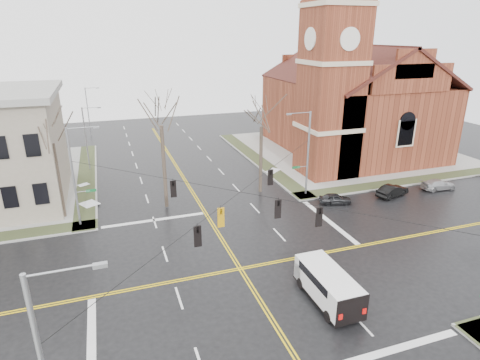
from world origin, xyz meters
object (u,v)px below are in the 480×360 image
object	(u,v)px
streetlight_north_b	(89,109)
parked_car_b	(392,191)
signal_pole_ne	(307,151)
church	(349,94)
cargo_van	(326,282)
signal_pole_nw	(75,175)
streetlight_north_a	(87,136)
tree_nw_far	(52,139)
tree_ne	(262,122)
tree_nw_near	(161,120)
parked_car_a	(335,199)
parked_car_c	(438,184)

from	to	relation	value
streetlight_north_b	parked_car_b	distance (m)	50.54
signal_pole_ne	church	bearing A→B (deg)	44.66
cargo_van	streetlight_north_b	bearing A→B (deg)	105.58
signal_pole_nw	signal_pole_ne	bearing A→B (deg)	0.00
signal_pole_nw	streetlight_north_a	xyz separation A→B (m)	(0.67, 16.50, -0.48)
church	cargo_van	world-z (taller)	church
tree_nw_far	tree_ne	distance (m)	20.04
signal_pole_nw	streetlight_north_a	distance (m)	16.52
tree_nw_far	tree_nw_near	distance (m)	9.72
parked_car_a	tree_nw_far	distance (m)	27.72
signal_pole_ne	tree_nw_far	world-z (taller)	tree_nw_far
streetlight_north_b	parked_car_a	xyz separation A→B (m)	(23.88, -39.64, -3.91)
streetlight_north_b	parked_car_c	distance (m)	54.55
tree_ne	tree_nw_far	bearing A→B (deg)	179.64
streetlight_north_a	cargo_van	bearing A→B (deg)	-65.96
signal_pole_nw	parked_car_c	bearing A→B (deg)	-5.09
signal_pole_ne	tree_ne	bearing A→B (deg)	152.67
cargo_van	parked_car_c	bearing A→B (deg)	31.02
signal_pole_nw	tree_nw_near	bearing A→B (deg)	10.55
tree_nw_near	streetlight_north_a	bearing A→B (deg)	115.87
signal_pole_nw	parked_car_c	distance (m)	38.10
signal_pole_nw	tree_nw_near	distance (m)	9.04
church	signal_pole_nw	xyz separation A→B (m)	(-36.09, -13.28, -3.48)
church	tree_nw_far	world-z (taller)	church
streetlight_north_a	tree_ne	xyz separation A→B (m)	(17.71, -14.30, 3.43)
church	tree_ne	size ratio (longest dim) A/B	2.52
parked_car_a	tree_nw_far	bearing A→B (deg)	95.34
signal_pole_ne	tree_ne	size ratio (longest dim) A/B	0.83
signal_pole_nw	streetlight_north_a	world-z (taller)	signal_pole_nw
parked_car_a	tree_nw_near	xyz separation A→B (m)	(-16.60, 4.62, 8.42)
parked_car_a	cargo_van	bearing A→B (deg)	163.37
signal_pole_nw	tree_ne	distance (m)	18.75
parked_car_a	parked_car_c	bearing A→B (deg)	-73.86
signal_pole_nw	church	bearing A→B (deg)	20.21
signal_pole_nw	tree_nw_near	size ratio (longest dim) A/B	0.72
church	tree_nw_near	world-z (taller)	church
tree_nw_far	tree_nw_near	bearing A→B (deg)	-5.06
cargo_van	parked_car_b	world-z (taller)	cargo_van
parked_car_c	tree_nw_near	size ratio (longest dim) A/B	0.32
church	signal_pole_nw	size ratio (longest dim) A/B	3.06
parked_car_c	streetlight_north_a	bearing A→B (deg)	65.79
streetlight_north_b	tree_nw_near	distance (m)	36.05
signal_pole_nw	streetlight_north_b	world-z (taller)	signal_pole_nw
streetlight_north_b	cargo_van	bearing A→B (deg)	-74.44
church	signal_pole_ne	distance (m)	19.22
streetlight_north_b	parked_car_a	bearing A→B (deg)	-58.93
signal_pole_ne	streetlight_north_b	xyz separation A→B (m)	(-21.97, 36.50, -0.48)
signal_pole_ne	signal_pole_nw	bearing A→B (deg)	180.00
signal_pole_nw	tree_ne	size ratio (longest dim) A/B	0.83
tree_nw_far	signal_pole_nw	bearing A→B (deg)	-54.60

